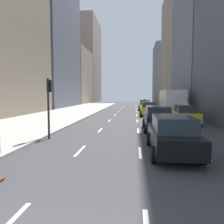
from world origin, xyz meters
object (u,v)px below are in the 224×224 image
taxi_lead (185,114)px  sedan_silver_behind (157,118)px  sedan_black_near (172,134)px  box_truck (170,102)px  traffic_light_pole (49,98)px  taxi_third (145,105)px  taxi_second (148,109)px

taxi_lead → sedan_silver_behind: (-2.80, -3.68, 0.04)m
taxi_lead → sedan_black_near: taxi_lead is taller
box_truck → taxi_lead: bearing=-90.0°
traffic_light_pole → sedan_black_near: bearing=-21.7°
sedan_silver_behind → box_truck: bearing=76.6°
taxi_lead → taxi_third: size_ratio=1.00×
taxi_second → box_truck: size_ratio=0.52×
taxi_third → traffic_light_pole: bearing=-105.3°
taxi_lead → sedan_black_near: (-2.80, -10.09, -0.01)m
sedan_silver_behind → box_truck: size_ratio=0.57×
sedan_black_near → traffic_light_pole: traffic_light_pole is taller
taxi_third → box_truck: size_ratio=0.52×
traffic_light_pole → box_truck: bearing=58.3°
sedan_black_near → traffic_light_pole: (-6.75, 2.69, 1.53)m
sedan_silver_behind → traffic_light_pole: (-6.75, -3.72, 1.49)m
sedan_silver_behind → taxi_second: bearing=90.0°
box_truck → traffic_light_pole: traffic_light_pole is taller
taxi_lead → box_truck: 8.10m
sedan_black_near → sedan_silver_behind: sedan_silver_behind is taller
taxi_third → sedan_silver_behind: bearing=-90.0°
sedan_black_near → sedan_silver_behind: bearing=90.0°
taxi_lead → taxi_second: same height
box_truck → traffic_light_pole: size_ratio=2.33×
taxi_third → taxi_second: bearing=-90.0°
box_truck → sedan_silver_behind: bearing=-103.4°
sedan_silver_behind → traffic_light_pole: traffic_light_pole is taller
taxi_second → traffic_light_pole: size_ratio=1.22×
box_truck → taxi_third: bearing=107.0°
taxi_lead → taxi_third: 17.46m
sedan_silver_behind → traffic_light_pole: size_ratio=1.32×
taxi_second → sedan_silver_behind: 11.32m
taxi_second → sedan_silver_behind: (0.00, -11.32, 0.04)m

